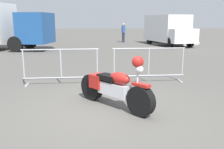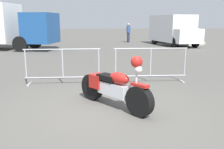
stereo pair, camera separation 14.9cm
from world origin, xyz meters
name	(u,v)px [view 2 (the right image)]	position (x,y,z in m)	size (l,w,h in m)	color
ground_plane	(106,110)	(0.00, 0.00, 0.00)	(120.00, 120.00, 0.00)	#54514C
motorcycle	(113,87)	(0.17, 0.18, 0.46)	(1.45, 1.79, 1.21)	black
crowd_barrier_near	(63,66)	(-1.17, 2.38, 0.55)	(2.26, 0.45, 1.07)	#9EA0A5
crowd_barrier_far	(150,65)	(1.51, 2.38, 0.55)	(2.26, 0.45, 1.07)	#9EA0A5
delivery_van	(173,29)	(6.03, 14.13, 1.24)	(2.83, 5.27, 2.31)	white
parked_car_green	(28,34)	(-6.18, 19.04, 0.72)	(2.35, 4.40, 1.42)	#236B38
pedestrian	(128,32)	(2.99, 17.16, 0.92)	(0.43, 0.43, 1.69)	#262838
planter_island	(177,39)	(6.98, 15.75, 0.41)	(4.22, 4.22, 1.24)	#ADA89E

